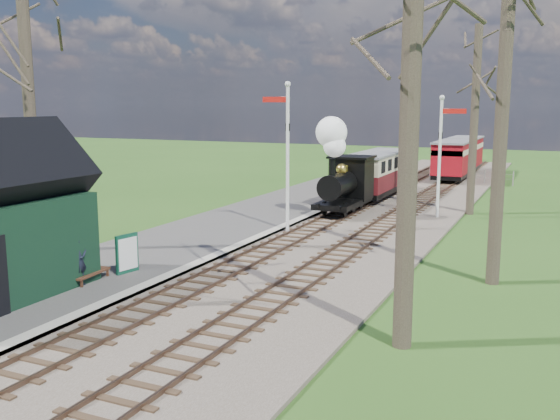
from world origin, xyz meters
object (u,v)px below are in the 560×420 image
Objects in this scene: locomotive at (343,172)px; red_carriage_a at (453,159)px; semaphore_far at (442,147)px; coach at (378,172)px; person at (78,260)px; red_carriage_b at (465,154)px; bench at (87,268)px; semaphore_near at (286,147)px; sign_board at (127,254)px.

locomotive is 0.86× the size of red_carriage_a.
red_carriage_a is (-1.77, 14.58, -1.80)m from semaphore_far.
red_carriage_a is (2.61, 15.60, -0.56)m from locomotive.
person is (-2.88, -20.87, -0.59)m from coach.
semaphore_far is 1.08× the size of red_carriage_a.
red_carriage_b is (-1.77, 20.08, -1.80)m from semaphore_far.
semaphore_far is at bearing 64.36° from bench.
red_carriage_b is 3.65× the size of bench.
locomotive is at bearing -97.06° from red_carriage_b.
semaphore_near is 1.17× the size of red_carriage_a.
sign_board reaches higher than bench.
semaphore_near is 1.36× the size of locomotive.
semaphore_near is 20.95m from red_carriage_a.
locomotive is 21.27m from red_carriage_b.
coach is 1.38× the size of red_carriage_b.
person is (-5.48, -30.41, -0.60)m from red_carriage_a.
semaphore_near is at bearing -98.65° from locomotive.
locomotive reaches higher than bench.
sign_board is at bearing -97.40° from coach.
sign_board is 1.74m from person.
coach is 4.89× the size of person.
semaphore_near is 4.15× the size of person.
red_carriage_a is (2.60, 9.53, 0.01)m from coach.
red_carriage_a is at bearing 79.95° from sign_board.
coach is 15.26m from red_carriage_b.
bench is (-2.99, -14.33, -1.52)m from locomotive.
semaphore_far is 6.91m from coach.
red_carriage_a is 1.00× the size of red_carriage_b.
bench is (-5.60, -35.43, -0.97)m from red_carriage_b.
bench is (-3.00, -20.39, -0.96)m from coach.
sign_board is (-1.72, -8.14, -2.82)m from semaphore_near.
red_carriage_a is 4.42× the size of sign_board.
semaphore_near reaches higher than red_carriage_b.
bench is at bearing -101.77° from locomotive.
red_carriage_a is at bearing 80.70° from semaphore_near.
semaphore_far is at bearing 13.14° from locomotive.
locomotive is 0.86× the size of red_carriage_b.
red_carriage_b is at bearing 82.64° from semaphore_near.
red_carriage_b is (2.60, 15.03, 0.01)m from coach.
locomotive is (-4.39, -1.02, -1.24)m from semaphore_far.
locomotive reaches higher than red_carriage_a.
coach is at bearing 82.60° from sign_board.
person is at bearing -100.97° from locomotive.
semaphore_near is 1.17× the size of red_carriage_b.
semaphore_near reaches higher than locomotive.
red_carriage_b reaches higher than sign_board.
red_carriage_a is at bearing 80.49° from locomotive.
locomotive is 15.83m from red_carriage_a.
person is (-0.39, -1.69, 0.15)m from sign_board.
semaphore_near is 4.26× the size of bench.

